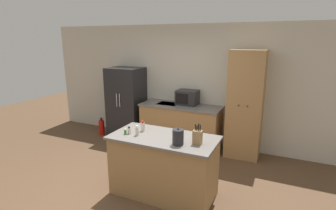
{
  "coord_description": "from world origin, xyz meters",
  "views": [
    {
      "loc": [
        1.99,
        -3.04,
        2.28
      ],
      "look_at": [
        -0.06,
        1.4,
        1.05
      ],
      "focal_mm": 28.0,
      "sensor_mm": 36.0,
      "label": 1
    }
  ],
  "objects_px": {
    "spice_bottle_green_herb": "(129,130)",
    "kettle": "(178,137)",
    "knife_block": "(197,137)",
    "spice_bottle_amber_oil": "(143,126)",
    "spice_bottle_tall_dark": "(125,132)",
    "spice_bottle_short_red": "(137,131)",
    "refrigerator": "(127,103)",
    "fire_extinguisher": "(102,127)",
    "microwave": "(187,97)",
    "pantry_cabinet": "(245,105)"
  },
  "relations": [
    {
      "from": "spice_bottle_green_herb",
      "to": "kettle",
      "type": "xyz_separation_m",
      "value": [
        0.82,
        -0.07,
        0.05
      ]
    },
    {
      "from": "knife_block",
      "to": "spice_bottle_amber_oil",
      "type": "height_order",
      "value": "knife_block"
    },
    {
      "from": "spice_bottle_tall_dark",
      "to": "spice_bottle_short_red",
      "type": "xyz_separation_m",
      "value": [
        0.18,
        0.04,
        0.03
      ]
    },
    {
      "from": "refrigerator",
      "to": "spice_bottle_amber_oil",
      "type": "height_order",
      "value": "refrigerator"
    },
    {
      "from": "refrigerator",
      "to": "spice_bottle_amber_oil",
      "type": "xyz_separation_m",
      "value": [
        1.46,
        -1.75,
        0.16
      ]
    },
    {
      "from": "spice_bottle_amber_oil",
      "to": "spice_bottle_green_herb",
      "type": "xyz_separation_m",
      "value": [
        -0.13,
        -0.18,
        -0.02
      ]
    },
    {
      "from": "spice_bottle_short_red",
      "to": "kettle",
      "type": "relative_size",
      "value": 0.64
    },
    {
      "from": "spice_bottle_green_herb",
      "to": "fire_extinguisher",
      "type": "distance_m",
      "value": 2.74
    },
    {
      "from": "knife_block",
      "to": "kettle",
      "type": "relative_size",
      "value": 1.25
    },
    {
      "from": "microwave",
      "to": "spice_bottle_amber_oil",
      "type": "distance_m",
      "value": 1.86
    },
    {
      "from": "pantry_cabinet",
      "to": "spice_bottle_amber_oil",
      "type": "height_order",
      "value": "pantry_cabinet"
    },
    {
      "from": "knife_block",
      "to": "spice_bottle_amber_oil",
      "type": "xyz_separation_m",
      "value": [
        -0.92,
        0.14,
        -0.03
      ]
    },
    {
      "from": "pantry_cabinet",
      "to": "knife_block",
      "type": "xyz_separation_m",
      "value": [
        -0.32,
        -1.94,
        -0.03
      ]
    },
    {
      "from": "refrigerator",
      "to": "spice_bottle_green_herb",
      "type": "xyz_separation_m",
      "value": [
        1.33,
        -1.93,
        0.14
      ]
    },
    {
      "from": "spice_bottle_tall_dark",
      "to": "fire_extinguisher",
      "type": "relative_size",
      "value": 0.19
    },
    {
      "from": "spice_bottle_short_red",
      "to": "fire_extinguisher",
      "type": "height_order",
      "value": "spice_bottle_short_red"
    },
    {
      "from": "spice_bottle_amber_oil",
      "to": "fire_extinguisher",
      "type": "distance_m",
      "value": 2.73
    },
    {
      "from": "fire_extinguisher",
      "to": "spice_bottle_amber_oil",
      "type": "bearing_deg",
      "value": -36.76
    },
    {
      "from": "refrigerator",
      "to": "spice_bottle_amber_oil",
      "type": "relative_size",
      "value": 10.27
    },
    {
      "from": "refrigerator",
      "to": "spice_bottle_tall_dark",
      "type": "bearing_deg",
      "value": -56.77
    },
    {
      "from": "pantry_cabinet",
      "to": "refrigerator",
      "type": "bearing_deg",
      "value": -178.86
    },
    {
      "from": "microwave",
      "to": "spice_bottle_green_herb",
      "type": "bearing_deg",
      "value": -94.19
    },
    {
      "from": "microwave",
      "to": "knife_block",
      "type": "distance_m",
      "value": 2.19
    },
    {
      "from": "refrigerator",
      "to": "spice_bottle_tall_dark",
      "type": "height_order",
      "value": "refrigerator"
    },
    {
      "from": "spice_bottle_short_red",
      "to": "spice_bottle_green_herb",
      "type": "relative_size",
      "value": 1.39
    },
    {
      "from": "refrigerator",
      "to": "kettle",
      "type": "distance_m",
      "value": 2.95
    },
    {
      "from": "knife_block",
      "to": "spice_bottle_amber_oil",
      "type": "bearing_deg",
      "value": 171.36
    },
    {
      "from": "knife_block",
      "to": "spice_bottle_tall_dark",
      "type": "relative_size",
      "value": 3.5
    },
    {
      "from": "spice_bottle_short_red",
      "to": "fire_extinguisher",
      "type": "bearing_deg",
      "value": 140.17
    },
    {
      "from": "pantry_cabinet",
      "to": "kettle",
      "type": "height_order",
      "value": "pantry_cabinet"
    },
    {
      "from": "microwave",
      "to": "spice_bottle_short_red",
      "type": "relative_size",
      "value": 2.98
    },
    {
      "from": "refrigerator",
      "to": "microwave",
      "type": "height_order",
      "value": "refrigerator"
    },
    {
      "from": "spice_bottle_tall_dark",
      "to": "fire_extinguisher",
      "type": "xyz_separation_m",
      "value": [
        -1.93,
        1.8,
        -0.77
      ]
    },
    {
      "from": "knife_block",
      "to": "refrigerator",
      "type": "bearing_deg",
      "value": 141.63
    },
    {
      "from": "microwave",
      "to": "kettle",
      "type": "xyz_separation_m",
      "value": [
        0.67,
        -2.12,
        -0.05
      ]
    },
    {
      "from": "refrigerator",
      "to": "knife_block",
      "type": "bearing_deg",
      "value": -38.37
    },
    {
      "from": "microwave",
      "to": "spice_bottle_short_red",
      "type": "distance_m",
      "value": 2.06
    },
    {
      "from": "kettle",
      "to": "spice_bottle_tall_dark",
      "type": "bearing_deg",
      "value": 178.46
    },
    {
      "from": "pantry_cabinet",
      "to": "spice_bottle_amber_oil",
      "type": "relative_size",
      "value": 13.04
    },
    {
      "from": "spice_bottle_green_herb",
      "to": "kettle",
      "type": "relative_size",
      "value": 0.46
    },
    {
      "from": "refrigerator",
      "to": "spice_bottle_short_red",
      "type": "bearing_deg",
      "value": -52.75
    },
    {
      "from": "spice_bottle_green_herb",
      "to": "kettle",
      "type": "distance_m",
      "value": 0.82
    },
    {
      "from": "kettle",
      "to": "spice_bottle_green_herb",
      "type": "bearing_deg",
      "value": 174.84
    },
    {
      "from": "spice_bottle_green_herb",
      "to": "fire_extinguisher",
      "type": "bearing_deg",
      "value": 138.37
    },
    {
      "from": "fire_extinguisher",
      "to": "microwave",
      "type": "bearing_deg",
      "value": 7.97
    },
    {
      "from": "spice_bottle_amber_oil",
      "to": "spice_bottle_green_herb",
      "type": "distance_m",
      "value": 0.22
    },
    {
      "from": "pantry_cabinet",
      "to": "fire_extinguisher",
      "type": "height_order",
      "value": "pantry_cabinet"
    },
    {
      "from": "microwave",
      "to": "fire_extinguisher",
      "type": "xyz_separation_m",
      "value": [
        -2.11,
        -0.3,
        -0.89
      ]
    },
    {
      "from": "microwave",
      "to": "knife_block",
      "type": "height_order",
      "value": "microwave"
    },
    {
      "from": "refrigerator",
      "to": "spice_bottle_short_red",
      "type": "height_order",
      "value": "refrigerator"
    }
  ]
}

